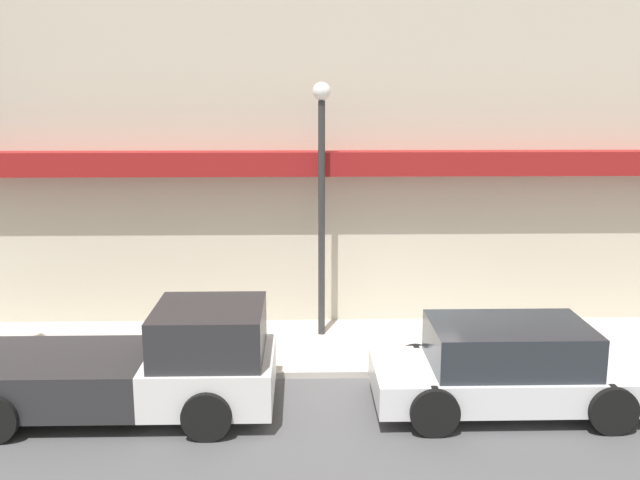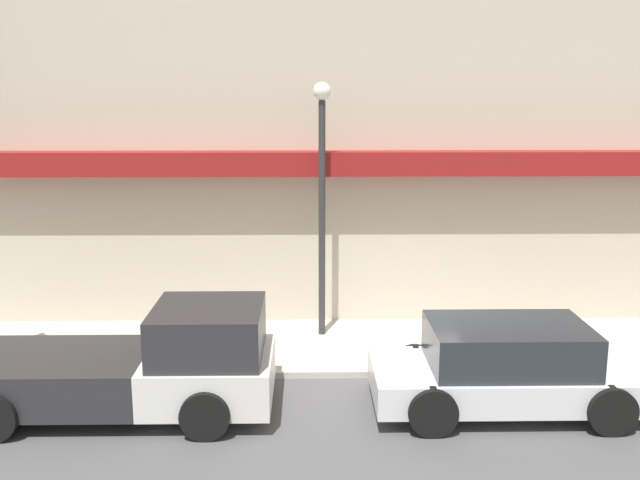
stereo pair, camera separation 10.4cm
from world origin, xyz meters
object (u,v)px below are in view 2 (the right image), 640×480
at_px(street_lamp, 322,179).
at_px(parked_car, 507,368).
at_px(fire_hydrant, 247,345).
at_px(pickup_truck, 138,366).

bearing_deg(street_lamp, parked_car, -49.37).
distance_m(fire_hydrant, street_lamp, 3.63).
distance_m(pickup_truck, parked_car, 5.97).
height_order(parked_car, street_lamp, street_lamp).
bearing_deg(street_lamp, pickup_truck, -131.46).
bearing_deg(parked_car, fire_hydrant, 155.32).
relative_size(parked_car, street_lamp, 0.84).
distance_m(pickup_truck, street_lamp, 5.27).
distance_m(pickup_truck, fire_hydrant, 2.51).
bearing_deg(parked_car, pickup_truck, 178.85).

